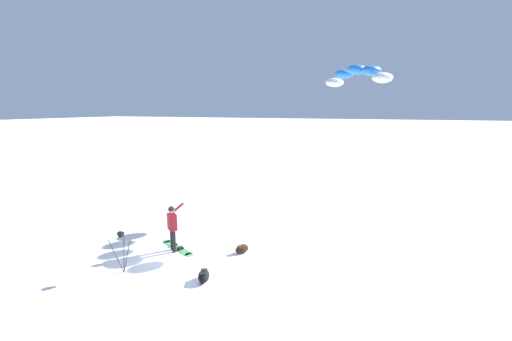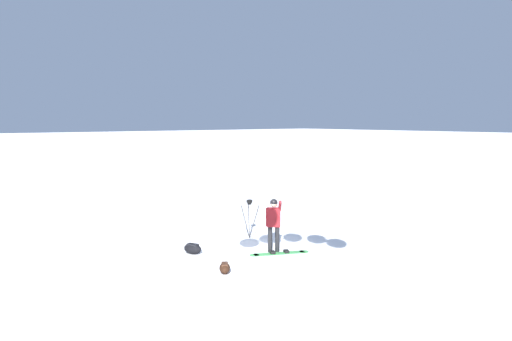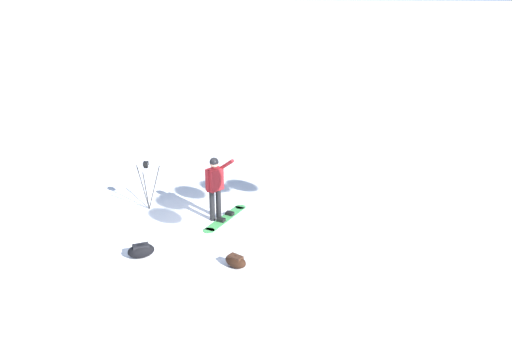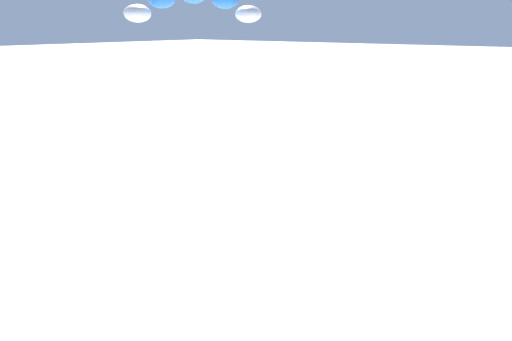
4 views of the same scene
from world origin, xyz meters
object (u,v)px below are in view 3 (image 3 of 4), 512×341
(snowboarder, at_px, (215,182))
(gear_bag_large, at_px, (141,250))
(snowboard, at_px, (225,218))
(camera_tripod, at_px, (147,176))
(gear_bag_small, at_px, (236,261))

(snowboarder, distance_m, gear_bag_large, 2.63)
(snowboard, relative_size, camera_tripod, 1.29)
(snowboarder, height_order, snowboard, snowboarder)
(snowboarder, distance_m, snowboard, 1.02)
(snowboarder, xyz_separation_m, gear_bag_small, (-0.73, 2.36, -0.87))
(gear_bag_large, bearing_deg, camera_tripod, -79.59)
(gear_bag_large, xyz_separation_m, camera_tripod, (0.47, -2.58, 0.79))
(snowboarder, height_order, camera_tripod, snowboarder)
(snowboarder, relative_size, camera_tripod, 1.26)
(snowboarder, height_order, gear_bag_small, snowboarder)
(camera_tripod, bearing_deg, gear_bag_small, 132.17)
(snowboarder, bearing_deg, gear_bag_large, 55.64)
(snowboarder, height_order, gear_bag_large, snowboarder)
(camera_tripod, relative_size, gear_bag_small, 2.26)
(snowboard, distance_m, camera_tripod, 2.37)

